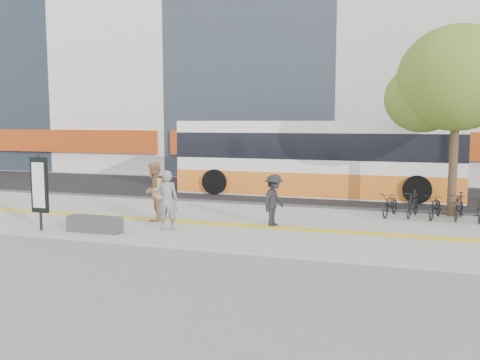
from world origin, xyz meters
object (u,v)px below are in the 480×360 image
(seated_woman, at_px, (167,200))
(pedestrian_tan, at_px, (154,191))
(signboard, at_px, (39,186))
(pedestrian_dark, at_px, (274,200))
(street_tree, at_px, (456,81))
(bench, at_px, (95,224))
(bus, at_px, (316,160))

(seated_woman, distance_m, pedestrian_tan, 1.49)
(signboard, height_order, pedestrian_dark, signboard)
(street_tree, bearing_deg, pedestrian_tan, -156.24)
(signboard, relative_size, street_tree, 0.35)
(bench, xyz_separation_m, signboard, (-1.60, -0.31, 1.06))
(seated_woman, relative_size, pedestrian_tan, 0.93)
(signboard, height_order, pedestrian_tan, signboard)
(bus, xyz_separation_m, seated_woman, (-2.77, -8.74, -0.61))
(seated_woman, xyz_separation_m, pedestrian_tan, (-1.00, 1.10, 0.06))
(street_tree, xyz_separation_m, seated_woman, (-7.98, -5.06, -3.57))
(bench, height_order, signboard, signboard)
(signboard, bearing_deg, street_tree, 29.07)
(pedestrian_tan, bearing_deg, bus, 151.41)
(pedestrian_tan, height_order, pedestrian_dark, pedestrian_tan)
(seated_woman, bearing_deg, bench, 10.78)
(seated_woman, bearing_deg, bus, -125.00)
(seated_woman, bearing_deg, pedestrian_dark, -169.85)
(bus, relative_size, seated_woman, 6.88)
(bench, height_order, pedestrian_tan, pedestrian_tan)
(signboard, xyz_separation_m, street_tree, (11.38, 6.33, 3.15))
(signboard, distance_m, bus, 11.76)
(signboard, bearing_deg, pedestrian_tan, 44.70)
(pedestrian_dark, bearing_deg, bench, 131.42)
(seated_woman, bearing_deg, signboard, 3.09)
(street_tree, bearing_deg, pedestrian_dark, -145.20)
(bus, distance_m, seated_woman, 9.19)
(bench, distance_m, signboard, 1.94)
(pedestrian_tan, bearing_deg, signboard, -47.57)
(bench, distance_m, bus, 10.80)
(street_tree, relative_size, seated_woman, 3.64)
(signboard, relative_size, pedestrian_tan, 1.18)
(pedestrian_dark, bearing_deg, pedestrian_tan, 109.08)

